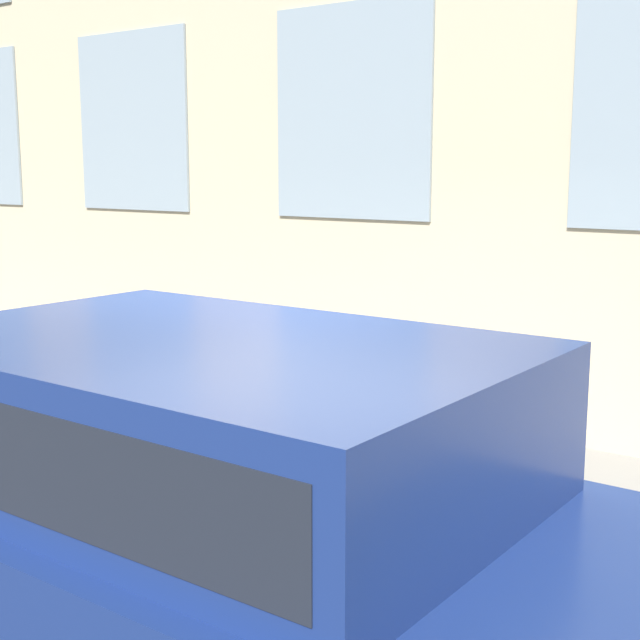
{
  "coord_description": "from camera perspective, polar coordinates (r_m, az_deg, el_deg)",
  "views": [
    {
      "loc": [
        -4.16,
        -3.34,
        2.46
      ],
      "look_at": [
        0.57,
        0.15,
        1.45
      ],
      "focal_mm": 50.0,
      "sensor_mm": 36.0,
      "label": 1
    }
  ],
  "objects": [
    {
      "name": "parked_truck_navy_near",
      "position": [
        4.06,
        -7.76,
        -11.61
      ],
      "size": [
        2.02,
        4.34,
        1.75
      ],
      "color": "black",
      "rests_on": "ground_plane"
    },
    {
      "name": "sidewalk",
      "position": [
        6.96,
        5.45,
        -10.37
      ],
      "size": [
        2.91,
        60.0,
        0.15
      ],
      "color": "gray",
      "rests_on": "ground_plane"
    },
    {
      "name": "ground_plane",
      "position": [
        5.88,
        -2.17,
        -15.01
      ],
      "size": [
        80.0,
        80.0,
        0.0
      ],
      "primitive_type": "plane",
      "color": "#2D2D30"
    },
    {
      "name": "fire_hydrant",
      "position": [
        5.96,
        1.02,
        -8.63
      ],
      "size": [
        0.35,
        0.46,
        0.85
      ],
      "color": "gray",
      "rests_on": "sidewalk"
    },
    {
      "name": "person",
      "position": [
        6.32,
        -0.96,
        -4.98
      ],
      "size": [
        0.29,
        0.19,
        1.18
      ],
      "rotation": [
        0.0,
        0.0,
        -1.74
      ],
      "color": "#998466",
      "rests_on": "sidewalk"
    }
  ]
}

